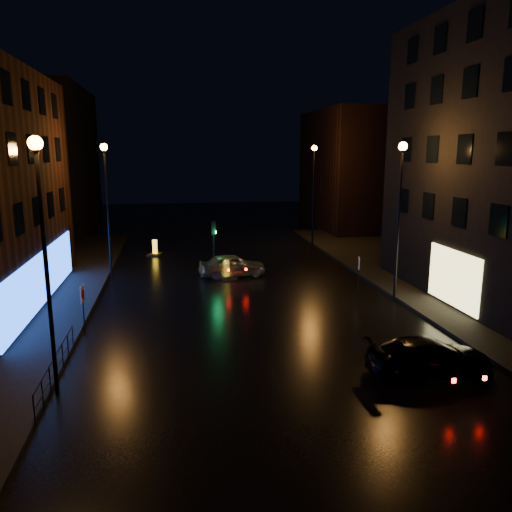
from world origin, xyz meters
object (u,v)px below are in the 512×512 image
object	(u,v)px
traffic_signal	(214,265)
bollard_near	(226,274)
silver_hatchback	(232,265)
road_sign_right	(359,266)
road_sign_left	(83,299)
dark_sedan	(430,357)
bollard_far	(155,252)

from	to	relation	value
traffic_signal	bollard_near	xyz separation A→B (m)	(0.62, -1.64, -0.24)
silver_hatchback	road_sign_right	bearing A→B (deg)	-132.91
bollard_near	road_sign_left	xyz separation A→B (m)	(-7.20, -8.87, 1.41)
dark_sedan	bollard_far	xyz separation A→B (m)	(-10.38, 23.20, -0.40)
bollard_near	road_sign_left	distance (m)	11.51
traffic_signal	road_sign_left	world-z (taller)	traffic_signal
silver_hatchback	road_sign_left	world-z (taller)	road_sign_left
dark_sedan	bollard_near	size ratio (longest dim) A/B	2.87
dark_sedan	road_sign_right	bearing A→B (deg)	-6.89
bollard_near	bollard_far	distance (m)	9.42
silver_hatchback	road_sign_right	size ratio (longest dim) A/B	2.07
bollard_far	bollard_near	bearing A→B (deg)	-39.41
traffic_signal	silver_hatchback	xyz separation A→B (m)	(1.06, -1.13, 0.22)
dark_sedan	road_sign_right	world-z (taller)	road_sign_right
silver_hatchback	bollard_near	bearing A→B (deg)	132.72
traffic_signal	bollard_near	world-z (taller)	traffic_signal
silver_hatchback	bollard_near	size ratio (longest dim) A/B	2.65
traffic_signal	bollard_far	distance (m)	7.70
bollard_near	road_sign_left	size ratio (longest dim) A/B	0.72
traffic_signal	bollard_far	world-z (taller)	traffic_signal
bollard_far	road_sign_left	bearing A→B (deg)	-77.52
bollard_near	road_sign_left	world-z (taller)	road_sign_left
bollard_far	silver_hatchback	bearing A→B (deg)	-35.44
traffic_signal	dark_sedan	size ratio (longest dim) A/B	0.75
bollard_near	bollard_far	world-z (taller)	bollard_far
traffic_signal	road_sign_right	distance (m)	9.84
dark_sedan	silver_hatchback	bearing A→B (deg)	19.17
dark_sedan	bollard_far	world-z (taller)	dark_sedan
road_sign_left	bollard_near	bearing A→B (deg)	55.22
traffic_signal	silver_hatchback	distance (m)	1.57
road_sign_left	bollard_far	bearing A→B (deg)	85.83
road_sign_left	road_sign_right	world-z (taller)	road_sign_left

